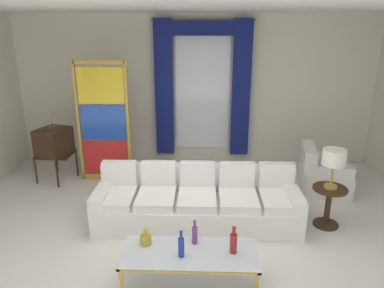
% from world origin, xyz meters
% --- Properties ---
extents(ground_plane, '(16.00, 16.00, 0.00)m').
position_xyz_m(ground_plane, '(0.00, 0.00, 0.00)').
color(ground_plane, white).
extents(wall_rear, '(8.00, 0.12, 3.00)m').
position_xyz_m(wall_rear, '(0.00, 3.06, 1.50)').
color(wall_rear, silver).
rests_on(wall_rear, ground).
extents(ceiling_slab, '(8.00, 7.60, 0.04)m').
position_xyz_m(ceiling_slab, '(0.00, 0.80, 3.02)').
color(ceiling_slab, white).
extents(curtained_window, '(2.00, 0.17, 2.70)m').
position_xyz_m(curtained_window, '(0.17, 2.89, 1.74)').
color(curtained_window, white).
rests_on(curtained_window, ground).
extents(couch_white_long, '(2.93, 0.94, 0.86)m').
position_xyz_m(couch_white_long, '(0.14, 0.45, 0.31)').
color(couch_white_long, white).
rests_on(couch_white_long, ground).
extents(coffee_table, '(1.49, 0.62, 0.41)m').
position_xyz_m(coffee_table, '(0.09, -0.94, 0.38)').
color(coffee_table, silver).
rests_on(coffee_table, ground).
extents(bottle_blue_decanter, '(0.08, 0.08, 0.33)m').
position_xyz_m(bottle_blue_decanter, '(0.56, -0.93, 0.54)').
color(bottle_blue_decanter, maroon).
rests_on(bottle_blue_decanter, coffee_table).
extents(bottle_crystal_tall, '(0.07, 0.07, 0.32)m').
position_xyz_m(bottle_crystal_tall, '(-0.00, -1.02, 0.54)').
color(bottle_crystal_tall, navy).
rests_on(bottle_crystal_tall, coffee_table).
extents(bottle_amber_squat, '(0.13, 0.13, 0.21)m').
position_xyz_m(bottle_amber_squat, '(-0.42, -0.80, 0.48)').
color(bottle_amber_squat, gold).
rests_on(bottle_amber_squat, coffee_table).
extents(bottle_ruby_flask, '(0.06, 0.06, 0.30)m').
position_xyz_m(bottle_ruby_flask, '(0.14, -0.77, 0.53)').
color(bottle_ruby_flask, '#753384').
rests_on(bottle_ruby_flask, coffee_table).
extents(vintage_tv, '(0.66, 0.72, 1.35)m').
position_xyz_m(vintage_tv, '(-2.53, 1.86, 0.73)').
color(vintage_tv, '#382314').
rests_on(vintage_tv, ground).
extents(armchair_white, '(0.93, 0.92, 0.80)m').
position_xyz_m(armchair_white, '(2.28, 1.58, 0.29)').
color(armchair_white, white).
rests_on(armchair_white, ground).
extents(stained_glass_divider, '(0.95, 0.05, 2.20)m').
position_xyz_m(stained_glass_divider, '(-1.60, 1.91, 1.06)').
color(stained_glass_divider, gold).
rests_on(stained_glass_divider, ground).
extents(peacock_figurine, '(0.44, 0.60, 0.50)m').
position_xyz_m(peacock_figurine, '(-1.14, 1.60, 0.22)').
color(peacock_figurine, beige).
rests_on(peacock_figurine, ground).
extents(round_side_table, '(0.48, 0.48, 0.59)m').
position_xyz_m(round_side_table, '(2.01, 0.38, 0.36)').
color(round_side_table, '#382314').
rests_on(round_side_table, ground).
extents(table_lamp_brass, '(0.32, 0.32, 0.57)m').
position_xyz_m(table_lamp_brass, '(2.01, 0.38, 1.03)').
color(table_lamp_brass, '#B29338').
rests_on(table_lamp_brass, round_side_table).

